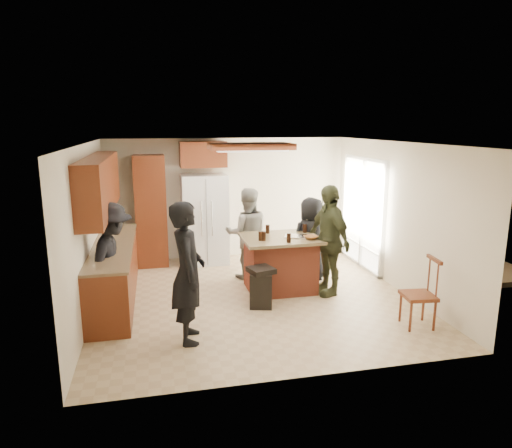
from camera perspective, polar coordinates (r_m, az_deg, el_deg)
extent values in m
plane|color=tan|center=(7.59, -0.32, -9.10)|extent=(5.00, 5.00, 0.00)
plane|color=white|center=(7.07, -0.34, 10.10)|extent=(5.00, 5.00, 0.00)
plane|color=beige|center=(9.65, -3.47, 3.24)|extent=(5.00, 0.00, 5.00)
plane|color=beige|center=(4.90, 5.89, -5.94)|extent=(5.00, 0.00, 5.00)
plane|color=beige|center=(7.15, -20.33, -0.78)|extent=(0.00, 5.00, 5.00)
plane|color=beige|center=(8.12, 17.18, 0.96)|extent=(0.00, 5.00, 5.00)
cube|color=white|center=(9.19, 13.34, 1.20)|extent=(0.02, 1.60, 2.10)
cube|color=white|center=(9.18, 13.23, 1.19)|extent=(0.08, 1.72, 2.10)
cube|color=maroon|center=(7.27, -0.68, 9.69)|extent=(1.30, 0.70, 0.10)
cube|color=white|center=(7.27, -0.68, 9.22)|extent=(1.10, 0.50, 0.02)
cube|color=olive|center=(10.19, 20.78, -4.56)|extent=(3.00, 3.00, 0.10)
cube|color=#593319|center=(10.83, 22.59, 1.98)|extent=(1.40, 1.60, 2.00)
imported|color=black|center=(5.93, -8.52, -6.03)|extent=(0.52, 0.69, 1.85)
imported|color=gray|center=(8.30, -1.09, -1.18)|extent=(0.86, 0.59, 1.67)
imported|color=black|center=(8.22, 6.87, -1.91)|extent=(0.80, 0.57, 1.53)
imported|color=#343921|center=(7.59, 9.04, -1.99)|extent=(0.75, 1.16, 1.83)
imported|color=black|center=(7.00, -17.45, -4.30)|extent=(0.73, 1.17, 1.68)
cube|color=maroon|center=(7.71, -17.27, -5.89)|extent=(0.60, 3.00, 0.88)
cube|color=#846B4C|center=(7.58, -17.49, -2.58)|extent=(0.64, 3.00, 0.04)
cube|color=maroon|center=(7.41, -18.95, 4.68)|extent=(0.35, 3.00, 0.85)
cube|color=maroon|center=(9.26, -12.98, 1.62)|extent=(0.60, 0.60, 2.20)
cube|color=maroon|center=(9.17, -6.68, 8.68)|extent=(0.90, 0.60, 0.50)
cube|color=white|center=(9.27, -6.43, 0.61)|extent=(0.90, 0.72, 1.80)
cube|color=gray|center=(8.91, -6.17, 0.14)|extent=(0.01, 0.01, 1.71)
cylinder|color=silver|center=(8.86, -6.81, 0.64)|extent=(0.02, 0.02, 0.70)
cylinder|color=silver|center=(8.88, -5.53, 0.70)|extent=(0.02, 0.02, 0.70)
cube|color=#9C3E28|center=(7.79, 3.04, -5.12)|extent=(1.10, 0.85, 0.88)
cube|color=olive|center=(7.66, 3.08, -1.81)|extent=(1.28, 1.03, 0.05)
cube|color=silver|center=(7.68, 4.99, -1.54)|extent=(0.45, 0.40, 0.02)
imported|color=brown|center=(7.55, 6.89, -1.69)|extent=(0.28, 0.28, 0.05)
cylinder|color=black|center=(7.41, 0.58, -1.50)|extent=(0.07, 0.07, 0.15)
cylinder|color=black|center=(7.88, 1.47, -0.64)|extent=(0.07, 0.07, 0.15)
cylinder|color=black|center=(7.99, 6.13, -0.53)|extent=(0.07, 0.07, 0.15)
cylinder|color=black|center=(7.30, 4.12, -1.73)|extent=(0.07, 0.07, 0.15)
cylinder|color=black|center=(7.40, 0.96, -1.51)|extent=(0.07, 0.07, 0.15)
cube|color=black|center=(7.14, 0.63, -8.18)|extent=(0.41, 0.41, 0.55)
cube|color=black|center=(7.03, 0.64, -5.78)|extent=(0.45, 0.45, 0.08)
cube|color=maroon|center=(6.80, 19.63, -8.44)|extent=(0.47, 0.47, 0.05)
cylinder|color=maroon|center=(6.67, 18.77, -10.92)|extent=(0.04, 0.04, 0.44)
cylinder|color=maroon|center=(6.81, 21.42, -10.62)|extent=(0.04, 0.04, 0.44)
cylinder|color=maroon|center=(6.95, 17.61, -9.85)|extent=(0.04, 0.04, 0.44)
cylinder|color=maroon|center=(7.09, 20.17, -9.60)|extent=(0.04, 0.04, 0.44)
cube|color=maroon|center=(6.72, 21.42, -4.15)|extent=(0.09, 0.40, 0.05)
cylinder|color=maroon|center=(6.69, 21.72, -6.49)|extent=(0.03, 0.03, 0.50)
cylinder|color=maroon|center=(6.89, 20.81, -5.87)|extent=(0.03, 0.03, 0.50)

